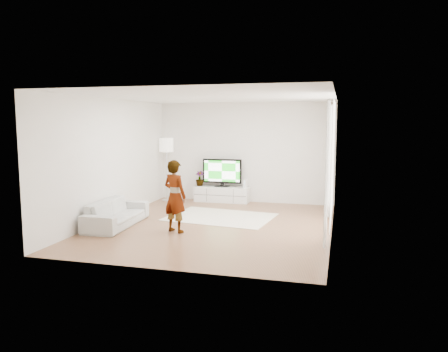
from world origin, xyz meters
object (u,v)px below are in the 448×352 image
(television, at_px, (222,172))
(player, at_px, (175,196))
(sofa, at_px, (116,213))
(floor_lamp, at_px, (166,148))
(rug, at_px, (220,217))
(media_console, at_px, (222,194))

(television, xyz_separation_m, player, (-0.02, -3.60, -0.11))
(player, relative_size, sofa, 0.77)
(television, relative_size, floor_lamp, 0.63)
(rug, distance_m, sofa, 2.44)
(sofa, relative_size, floor_lamp, 1.07)
(television, xyz_separation_m, sofa, (-1.48, -3.38, -0.58))
(television, xyz_separation_m, rug, (0.50, -1.98, -0.86))
(media_console, relative_size, sofa, 0.81)
(television, bearing_deg, sofa, -113.66)
(rug, bearing_deg, player, -107.67)
(sofa, xyz_separation_m, floor_lamp, (-0.12, 3.17, 1.25))
(television, distance_m, player, 3.60)
(media_console, relative_size, rug, 0.64)
(sofa, bearing_deg, rug, -57.97)
(player, xyz_separation_m, floor_lamp, (-1.58, 3.39, 0.77))
(television, bearing_deg, rug, -75.86)
(television, height_order, floor_lamp, floor_lamp)
(media_console, relative_size, floor_lamp, 0.86)
(television, xyz_separation_m, floor_lamp, (-1.60, -0.21, 0.66))
(media_console, bearing_deg, rug, -75.67)
(player, bearing_deg, sofa, 12.48)
(rug, relative_size, sofa, 1.25)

